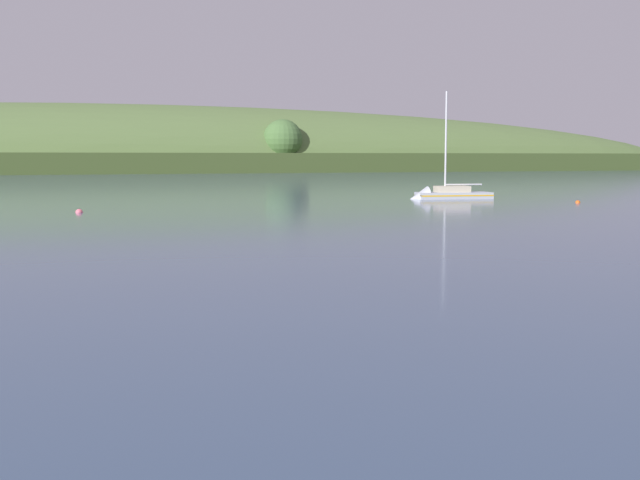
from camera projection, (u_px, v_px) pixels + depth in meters
far_shoreline_hill at (132, 171)px, 250.15m from camera, size 541.19×64.19×42.09m
sailboat_midwater_white at (444, 198)px, 90.11m from camera, size 9.71×4.35×13.42m
mooring_buoy_midchannel at (578, 203)px, 82.55m from camera, size 0.50×0.50×0.58m
mooring_buoy_far_upstream at (79, 213)px, 68.06m from camera, size 0.61×0.61×0.69m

